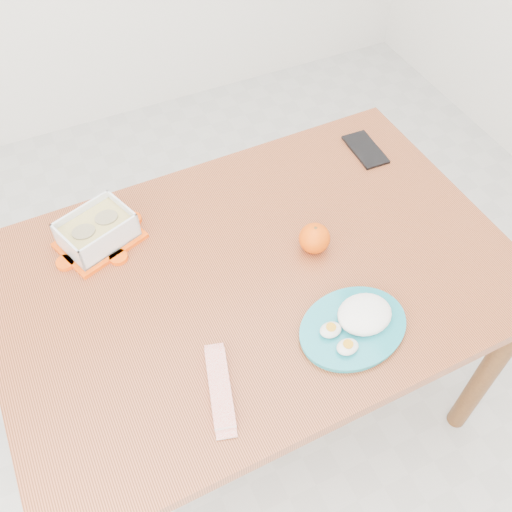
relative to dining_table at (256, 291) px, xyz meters
name	(u,v)px	position (x,y,z in m)	size (l,w,h in m)	color
ground	(240,395)	(-0.05, 0.04, -0.66)	(3.50, 3.50, 0.00)	#B7B7B2
dining_table	(256,291)	(0.00, 0.00, 0.00)	(1.31, 0.89, 0.75)	#AF5631
food_container	(97,231)	(-0.33, 0.26, 0.13)	(0.24, 0.21, 0.09)	#FF4E07
orange_fruit	(314,238)	(0.17, 0.00, 0.13)	(0.08, 0.08, 0.08)	#FF5805
rice_plate	(357,322)	(0.14, -0.25, 0.11)	(0.29, 0.29, 0.07)	teal
candy_bar	(220,388)	(-0.21, -0.26, 0.10)	(0.18, 0.05, 0.02)	red
smartphone	(365,150)	(0.49, 0.28, 0.09)	(0.08, 0.16, 0.01)	black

